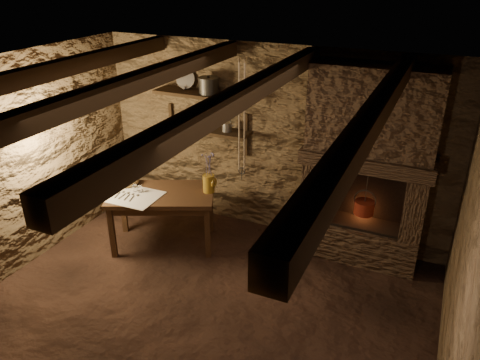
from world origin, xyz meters
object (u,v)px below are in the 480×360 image
at_px(work_table, 163,216).
at_px(iron_stockpot, 209,86).
at_px(red_pot, 364,207).
at_px(wooden_bowl, 126,181).
at_px(stoneware_jug, 209,176).

height_order(work_table, iron_stockpot, iron_stockpot).
height_order(iron_stockpot, red_pot, iron_stockpot).
height_order(wooden_bowl, red_pot, red_pot).
height_order(stoneware_jug, wooden_bowl, stoneware_jug).
relative_size(wooden_bowl, red_pot, 0.62).
xyz_separation_m(stoneware_jug, iron_stockpot, (-0.24, 0.52, 0.93)).
bearing_deg(wooden_bowl, stoneware_jug, 12.77).
xyz_separation_m(stoneware_jug, wooden_bowl, (-1.05, -0.24, -0.17)).
bearing_deg(work_table, wooden_bowl, 153.49).
relative_size(wooden_bowl, iron_stockpot, 1.40).
bearing_deg(iron_stockpot, work_table, -109.10).
height_order(work_table, red_pot, red_pot).
distance_m(stoneware_jug, red_pot, 1.84).
bearing_deg(wooden_bowl, red_pot, 12.68).
bearing_deg(stoneware_jug, iron_stockpot, 109.70).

